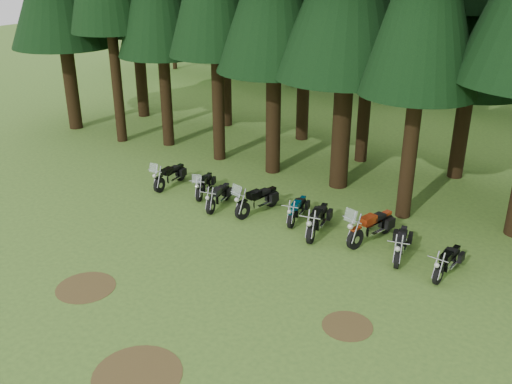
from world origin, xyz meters
TOP-DOWN VIEW (x-y plane):
  - ground at (0.00, 0.00)m, footprint 120.00×120.00m
  - decid_1 at (-15.99, 25.76)m, footprint 7.91×7.69m
  - decid_2 at (-10.43, 24.78)m, footprint 6.72×6.53m
  - decid_3 at (-4.71, 25.13)m, footprint 6.12×5.95m
  - decid_4 at (1.58, 26.32)m, footprint 5.93×5.76m
  - dirt_patch_0 at (-3.00, -2.00)m, footprint 1.80×1.80m
  - dirt_patch_1 at (4.50, 0.50)m, footprint 1.40×1.40m
  - dirt_patch_2 at (1.00, -4.00)m, footprint 2.20×2.20m
  - motorcycle_0 at (-6.03, 5.51)m, footprint 0.45×2.20m
  - motorcycle_1 at (-4.23, 5.58)m, footprint 0.90×1.96m
  - motorcycle_2 at (-3.02, 4.92)m, footprint 0.51×2.01m
  - motorcycle_3 at (-1.44, 5.28)m, footprint 0.76×2.36m
  - motorcycle_4 at (0.18, 5.54)m, footprint 0.48×1.96m
  - motorcycle_5 at (1.31, 4.99)m, footprint 0.56×2.28m
  - motorcycle_6 at (3.14, 5.46)m, footprint 0.97×2.50m
  - motorcycle_7 at (4.40, 4.94)m, footprint 0.58×2.12m
  - motorcycle_8 at (6.02, 4.65)m, footprint 0.36×2.00m

SIDE VIEW (x-z plane):
  - ground at x=0.00m, z-range 0.00..0.00m
  - dirt_patch_0 at x=-3.00m, z-range 0.00..0.01m
  - dirt_patch_1 at x=4.50m, z-range 0.00..0.01m
  - dirt_patch_2 at x=1.00m, z-range 0.00..0.01m
  - motorcycle_4 at x=0.18m, z-range 0.01..0.81m
  - motorcycle_8 at x=6.02m, z-range 0.01..0.82m
  - motorcycle_2 at x=-3.02m, z-range 0.01..0.83m
  - motorcycle_1 at x=-4.23m, z-range -0.21..1.05m
  - motorcycle_7 at x=4.40m, z-range 0.01..0.88m
  - motorcycle_0 at x=-6.03m, z-range -0.23..1.15m
  - motorcycle_5 at x=1.31m, z-range 0.01..0.94m
  - motorcycle_3 at x=-1.44m, z-range -0.25..1.24m
  - motorcycle_6 at x=3.14m, z-range -0.26..1.32m
  - decid_4 at x=1.58m, z-range 0.67..8.07m
  - decid_3 at x=-4.71m, z-range 0.69..8.34m
  - decid_2 at x=-10.43m, z-range 0.76..9.15m
  - decid_1 at x=-15.99m, z-range 0.89..10.77m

